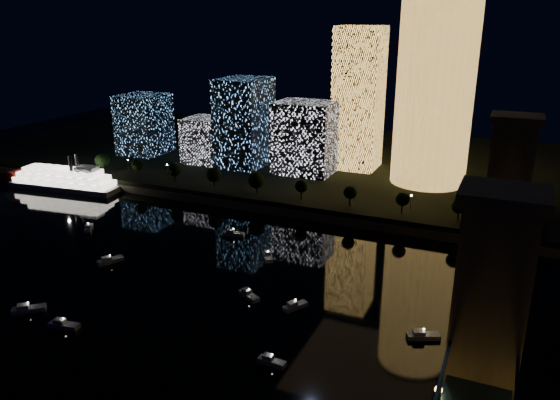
{
  "coord_description": "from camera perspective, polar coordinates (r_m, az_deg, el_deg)",
  "views": [
    {
      "loc": [
        65.5,
        -103.9,
        74.29
      ],
      "look_at": [
        -4.75,
        55.0,
        15.56
      ],
      "focal_mm": 35.0,
      "sensor_mm": 36.0,
      "label": 1
    }
  ],
  "objects": [
    {
      "name": "riverboat",
      "position": [
        265.41,
        -22.06,
        2.0
      ],
      "size": [
        56.73,
        17.46,
        16.82
      ],
      "color": "silver",
      "rests_on": "ground"
    },
    {
      "name": "street_lamps",
      "position": [
        230.92,
        -2.73,
        2.24
      ],
      "size": [
        132.7,
        0.7,
        5.65
      ],
      "color": "black",
      "rests_on": "far_bank"
    },
    {
      "name": "truss_bridge",
      "position": [
        122.27,
        21.03,
        -11.03
      ],
      "size": [
        13.0,
        266.0,
        50.0
      ],
      "color": "navy",
      "rests_on": "ground"
    },
    {
      "name": "tower_cylindrical",
      "position": [
        240.86,
        15.92,
        11.4
      ],
      "size": [
        34.0,
        34.0,
        83.12
      ],
      "color": "#FFB851",
      "rests_on": "far_bank"
    },
    {
      "name": "far_bank",
      "position": [
        281.22,
        9.6,
        3.62
      ],
      "size": [
        420.0,
        160.0,
        5.0
      ],
      "primitive_type": "cube",
      "color": "black",
      "rests_on": "ground"
    },
    {
      "name": "ground",
      "position": [
        143.54,
        -7.34,
        -12.66
      ],
      "size": [
        520.0,
        520.0,
        0.0
      ],
      "primitive_type": "plane",
      "color": "black",
      "rests_on": "ground"
    },
    {
      "name": "esplanade_trees",
      "position": [
        227.77,
        -4.6,
        2.34
      ],
      "size": [
        166.1,
        6.89,
        8.95
      ],
      "color": "black",
      "rests_on": "far_bank"
    },
    {
      "name": "seawall",
      "position": [
        210.11,
        4.17,
        -1.64
      ],
      "size": [
        420.0,
        6.0,
        3.0
      ],
      "primitive_type": "cube",
      "color": "#6B5E4C",
      "rests_on": "ground"
    },
    {
      "name": "tower_rectangular",
      "position": [
        260.59,
        8.21,
        10.41
      ],
      "size": [
        20.53,
        20.53,
        65.33
      ],
      "primitive_type": "cube",
      "color": "#FFB851",
      "rests_on": "far_bank"
    },
    {
      "name": "motorboats",
      "position": [
        161.33,
        -9.0,
        -8.66
      ],
      "size": [
        131.71,
        74.45,
        2.78
      ],
      "color": "silver",
      "rests_on": "ground"
    },
    {
      "name": "midrise_blocks",
      "position": [
        269.26,
        -5.23,
        7.38
      ],
      "size": [
        115.93,
        27.11,
        41.71
      ],
      "color": "white",
      "rests_on": "far_bank"
    }
  ]
}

